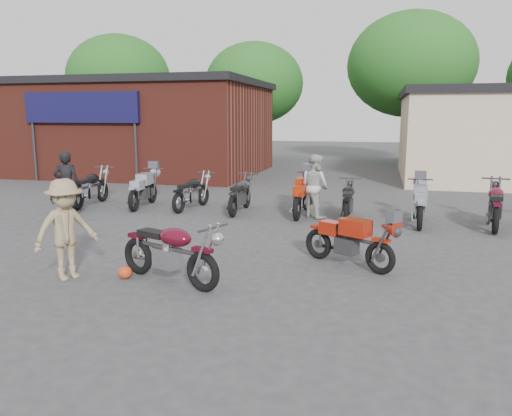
% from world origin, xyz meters
% --- Properties ---
extents(ground, '(90.00, 90.00, 0.00)m').
position_xyz_m(ground, '(0.00, 0.00, 0.00)').
color(ground, '#363638').
extents(brick_building, '(12.00, 8.00, 4.00)m').
position_xyz_m(brick_building, '(-9.00, 14.00, 2.00)').
color(brick_building, maroon).
rests_on(brick_building, ground).
extents(tree_0, '(6.56, 6.56, 8.20)m').
position_xyz_m(tree_0, '(-14.00, 22.00, 4.10)').
color(tree_0, '#15511A').
rests_on(tree_0, ground).
extents(tree_1, '(5.92, 5.92, 7.40)m').
position_xyz_m(tree_1, '(-5.00, 22.00, 3.70)').
color(tree_1, '#15511A').
rests_on(tree_1, ground).
extents(tree_2, '(7.04, 7.04, 8.80)m').
position_xyz_m(tree_2, '(4.00, 22.00, 4.40)').
color(tree_2, '#15511A').
rests_on(tree_2, ground).
extents(vintage_motorcycle, '(2.15, 1.38, 1.18)m').
position_xyz_m(vintage_motorcycle, '(-0.62, -0.73, 0.59)').
color(vintage_motorcycle, '#4D091A').
rests_on(vintage_motorcycle, ground).
extents(sportbike, '(1.89, 1.47, 1.07)m').
position_xyz_m(sportbike, '(2.14, 0.89, 0.53)').
color(sportbike, '#B4220F').
rests_on(sportbike, ground).
extents(helmet, '(0.26, 0.26, 0.21)m').
position_xyz_m(helmet, '(-1.46, -0.71, 0.11)').
color(helmet, '#C43B14').
rests_on(helmet, ground).
extents(person_dark, '(0.76, 0.64, 1.78)m').
position_xyz_m(person_dark, '(-5.42, 3.52, 0.89)').
color(person_dark, black).
rests_on(person_dark, ground).
extents(person_light, '(1.04, 1.01, 1.69)m').
position_xyz_m(person_light, '(0.94, 5.15, 0.85)').
color(person_light, '#B2B2AD').
rests_on(person_light, ground).
extents(person_tan, '(1.09, 1.25, 1.68)m').
position_xyz_m(person_tan, '(-2.38, -0.93, 0.84)').
color(person_tan, '#8F7958').
rests_on(person_tan, ground).
extents(row_bike_0, '(0.81, 2.12, 1.21)m').
position_xyz_m(row_bike_0, '(-5.84, 5.28, 0.60)').
color(row_bike_0, black).
rests_on(row_bike_0, ground).
extents(row_bike_1, '(0.88, 2.10, 1.19)m').
position_xyz_m(row_bike_1, '(-4.19, 5.46, 0.59)').
color(row_bike_1, '#9A9BA8').
rests_on(row_bike_1, ground).
extents(row_bike_2, '(0.93, 1.99, 1.11)m').
position_xyz_m(row_bike_2, '(-2.67, 5.49, 0.55)').
color(row_bike_2, black).
rests_on(row_bike_2, ground).
extents(row_bike_3, '(0.65, 1.94, 1.13)m').
position_xyz_m(row_bike_3, '(-1.17, 5.37, 0.56)').
color(row_bike_3, black).
rests_on(row_bike_3, ground).
extents(row_bike_4, '(0.73, 2.11, 1.22)m').
position_xyz_m(row_bike_4, '(0.58, 5.38, 0.61)').
color(row_bike_4, '#AA2B0E').
rests_on(row_bike_4, ground).
extents(row_bike_5, '(0.66, 1.91, 1.10)m').
position_xyz_m(row_bike_5, '(1.83, 5.13, 0.55)').
color(row_bike_5, black).
rests_on(row_bike_5, ground).
extents(row_bike_6, '(0.76, 2.03, 1.16)m').
position_xyz_m(row_bike_6, '(3.60, 4.94, 0.58)').
color(row_bike_6, gray).
rests_on(row_bike_6, ground).
extents(row_bike_7, '(1.04, 2.21, 1.23)m').
position_xyz_m(row_bike_7, '(5.35, 4.99, 0.61)').
color(row_bike_7, '#560A22').
rests_on(row_bike_7, ground).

